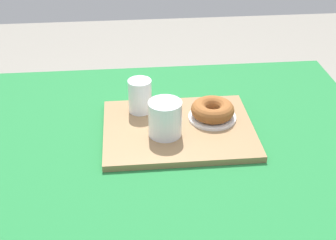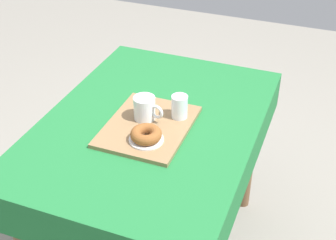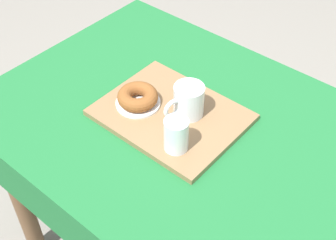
# 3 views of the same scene
# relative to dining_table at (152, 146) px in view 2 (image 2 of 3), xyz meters

# --- Properties ---
(dining_table) EXTENTS (1.14, 0.82, 0.76)m
(dining_table) POSITION_rel_dining_table_xyz_m (0.00, 0.00, 0.00)
(dining_table) COLOR #1E6B33
(dining_table) RESTS_ON ground
(serving_tray) EXTENTS (0.39, 0.30, 0.02)m
(serving_tray) POSITION_rel_dining_table_xyz_m (-0.05, -0.01, 0.13)
(serving_tray) COLOR olive
(serving_tray) RESTS_ON dining_table
(tea_mug_left) EXTENTS (0.08, 0.13, 0.09)m
(tea_mug_left) POSITION_rel_dining_table_xyz_m (-0.01, 0.02, 0.18)
(tea_mug_left) COLOR white
(tea_mug_left) RESTS_ON serving_tray
(water_glass_near) EXTENTS (0.06, 0.06, 0.09)m
(water_glass_near) POSITION_rel_dining_table_xyz_m (0.05, -0.10, 0.18)
(water_glass_near) COLOR white
(water_glass_near) RESTS_ON serving_tray
(donut_plate_left) EXTENTS (0.13, 0.13, 0.01)m
(donut_plate_left) POSITION_rel_dining_table_xyz_m (-0.14, -0.04, 0.14)
(donut_plate_left) COLOR white
(donut_plate_left) RESTS_ON serving_tray
(sugar_donut_left) EXTENTS (0.11, 0.11, 0.04)m
(sugar_donut_left) POSITION_rel_dining_table_xyz_m (-0.14, -0.04, 0.17)
(sugar_donut_left) COLOR brown
(sugar_donut_left) RESTS_ON donut_plate_left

